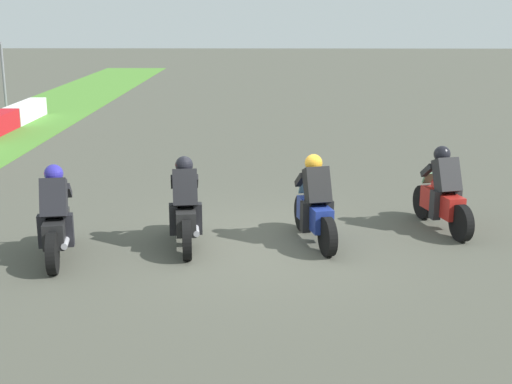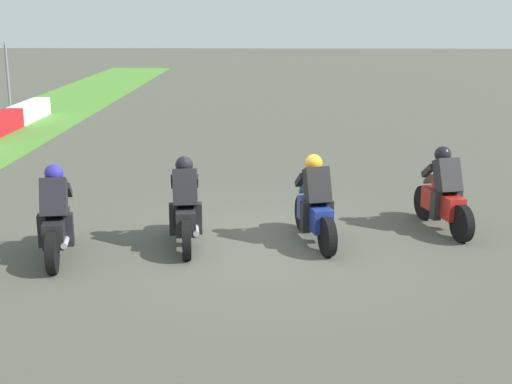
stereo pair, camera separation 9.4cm
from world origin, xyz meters
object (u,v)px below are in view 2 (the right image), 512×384
Objects in this scene: rider_lane_a at (444,196)px; rider_lane_d at (56,220)px; rider_lane_c at (186,210)px; rider_lane_b at (315,207)px.

rider_lane_a is 6.69m from rider_lane_d.
rider_lane_a is 4.62m from rider_lane_c.
rider_lane_b is 2.18m from rider_lane_c.
rider_lane_d is at bearing 101.04° from rider_lane_c.
rider_lane_a is at bearing -85.83° from rider_lane_d.
rider_lane_b is at bearing -88.25° from rider_lane_d.
rider_lane_d is (-0.66, 1.98, 0.00)m from rider_lane_c.
rider_lane_a and rider_lane_b have the same top height.
rider_lane_c is 2.08m from rider_lane_d.
rider_lane_a and rider_lane_c have the same top height.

